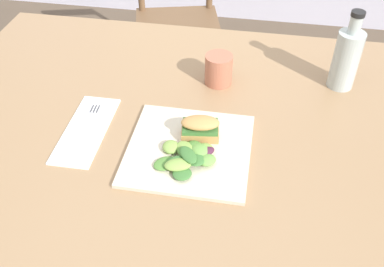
{
  "coord_description": "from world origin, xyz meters",
  "views": [
    {
      "loc": [
        0.26,
        -0.93,
        1.45
      ],
      "look_at": [
        0.13,
        -0.16,
        0.76
      ],
      "focal_mm": 41.1,
      "sensor_mm": 36.0,
      "label": 1
    }
  ],
  "objects_px": {
    "plate_lunch": "(189,150)",
    "sandwich_half_front": "(200,128)",
    "bottle_cold_brew": "(345,61)",
    "cup_extra_side": "(219,69)",
    "dining_table": "(166,153)",
    "fork_on_napkin": "(88,124)",
    "chair_wooden_far": "(177,22)"
  },
  "relations": [
    {
      "from": "fork_on_napkin",
      "to": "cup_extra_side",
      "type": "xyz_separation_m",
      "value": [
        0.29,
        0.24,
        0.04
      ]
    },
    {
      "from": "chair_wooden_far",
      "to": "cup_extra_side",
      "type": "relative_size",
      "value": 10.25
    },
    {
      "from": "plate_lunch",
      "to": "sandwich_half_front",
      "type": "distance_m",
      "value": 0.06
    },
    {
      "from": "dining_table",
      "to": "cup_extra_side",
      "type": "height_order",
      "value": "cup_extra_side"
    },
    {
      "from": "plate_lunch",
      "to": "bottle_cold_brew",
      "type": "bearing_deg",
      "value": 42.36
    },
    {
      "from": "sandwich_half_front",
      "to": "bottle_cold_brew",
      "type": "distance_m",
      "value": 0.45
    },
    {
      "from": "fork_on_napkin",
      "to": "bottle_cold_brew",
      "type": "bearing_deg",
      "value": 24.51
    },
    {
      "from": "plate_lunch",
      "to": "bottle_cold_brew",
      "type": "relative_size",
      "value": 1.29
    },
    {
      "from": "dining_table",
      "to": "sandwich_half_front",
      "type": "distance_m",
      "value": 0.19
    },
    {
      "from": "fork_on_napkin",
      "to": "cup_extra_side",
      "type": "height_order",
      "value": "cup_extra_side"
    },
    {
      "from": "dining_table",
      "to": "plate_lunch",
      "type": "xyz_separation_m",
      "value": [
        0.08,
        -0.1,
        0.12
      ]
    },
    {
      "from": "sandwich_half_front",
      "to": "cup_extra_side",
      "type": "height_order",
      "value": "cup_extra_side"
    },
    {
      "from": "dining_table",
      "to": "chair_wooden_far",
      "type": "bearing_deg",
      "value": 99.84
    },
    {
      "from": "plate_lunch",
      "to": "cup_extra_side",
      "type": "xyz_separation_m",
      "value": [
        0.03,
        0.29,
        0.04
      ]
    },
    {
      "from": "fork_on_napkin",
      "to": "plate_lunch",
      "type": "bearing_deg",
      "value": -10.09
    },
    {
      "from": "sandwich_half_front",
      "to": "bottle_cold_brew",
      "type": "height_order",
      "value": "bottle_cold_brew"
    },
    {
      "from": "chair_wooden_far",
      "to": "cup_extra_side",
      "type": "height_order",
      "value": "chair_wooden_far"
    },
    {
      "from": "plate_lunch",
      "to": "bottle_cold_brew",
      "type": "height_order",
      "value": "bottle_cold_brew"
    },
    {
      "from": "sandwich_half_front",
      "to": "fork_on_napkin",
      "type": "xyz_separation_m",
      "value": [
        -0.28,
        0.0,
        -0.03
      ]
    },
    {
      "from": "plate_lunch",
      "to": "cup_extra_side",
      "type": "height_order",
      "value": "cup_extra_side"
    },
    {
      "from": "chair_wooden_far",
      "to": "sandwich_half_front",
      "type": "height_order",
      "value": "chair_wooden_far"
    },
    {
      "from": "dining_table",
      "to": "fork_on_napkin",
      "type": "relative_size",
      "value": 6.84
    },
    {
      "from": "dining_table",
      "to": "cup_extra_side",
      "type": "xyz_separation_m",
      "value": [
        0.11,
        0.19,
        0.16
      ]
    },
    {
      "from": "chair_wooden_far",
      "to": "fork_on_napkin",
      "type": "relative_size",
      "value": 4.69
    },
    {
      "from": "dining_table",
      "to": "plate_lunch",
      "type": "bearing_deg",
      "value": -50.11
    },
    {
      "from": "bottle_cold_brew",
      "to": "cup_extra_side",
      "type": "relative_size",
      "value": 2.6
    },
    {
      "from": "dining_table",
      "to": "fork_on_napkin",
      "type": "bearing_deg",
      "value": -163.78
    },
    {
      "from": "dining_table",
      "to": "fork_on_napkin",
      "type": "distance_m",
      "value": 0.22
    },
    {
      "from": "cup_extra_side",
      "to": "bottle_cold_brew",
      "type": "bearing_deg",
      "value": 7.35
    },
    {
      "from": "sandwich_half_front",
      "to": "chair_wooden_far",
      "type": "bearing_deg",
      "value": 104.28
    },
    {
      "from": "dining_table",
      "to": "sandwich_half_front",
      "type": "xyz_separation_m",
      "value": [
        0.1,
        -0.06,
        0.15
      ]
    },
    {
      "from": "plate_lunch",
      "to": "dining_table",
      "type": "bearing_deg",
      "value": 129.89
    }
  ]
}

